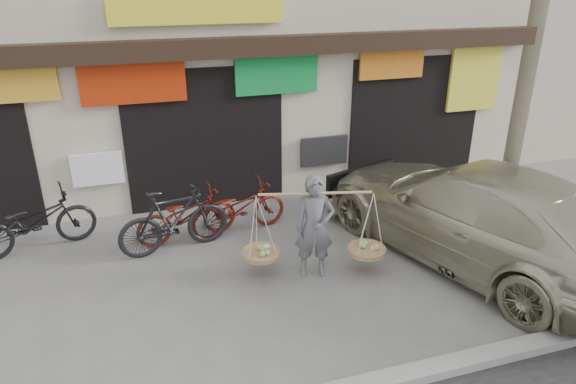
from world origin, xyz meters
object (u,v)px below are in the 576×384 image
object	(u,v)px
bike_3	(187,215)
suv	(473,212)
bike_1	(174,220)
bike_0	(33,222)
street_vendor	(314,231)
bike_2	(239,208)

from	to	relation	value
bike_3	suv	size ratio (longest dim) A/B	0.30
bike_1	bike_0	bearing A→B (deg)	62.52
bike_3	street_vendor	bearing A→B (deg)	-146.05
street_vendor	bike_0	xyz separation A→B (m)	(-4.14, 2.09, -0.22)
bike_0	bike_3	xyz separation A→B (m)	(2.45, -0.38, -0.05)
bike_3	bike_0	bearing A→B (deg)	70.42
bike_1	bike_2	size ratio (longest dim) A/B	1.05
bike_3	bike_1	bearing A→B (deg)	133.01
suv	street_vendor	bearing A→B (deg)	-23.61
bike_0	suv	world-z (taller)	suv
street_vendor	bike_1	distance (m)	2.38
bike_1	bike_2	bearing A→B (deg)	-83.91
bike_1	suv	xyz separation A→B (m)	(4.52, -1.63, 0.23)
bike_0	suv	xyz separation A→B (m)	(6.73, -2.33, 0.28)
bike_1	bike_2	distance (m)	1.20
bike_2	suv	size ratio (longest dim) A/B	0.30
bike_0	bike_1	bearing A→B (deg)	-122.27
bike_1	street_vendor	bearing A→B (deg)	-135.37
street_vendor	bike_2	xyz separation A→B (m)	(-0.79, 1.71, -0.28)
bike_0	bike_1	world-z (taller)	bike_1
street_vendor	bike_3	size ratio (longest dim) A/B	1.21
bike_2	bike_3	size ratio (longest dim) A/B	1.00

